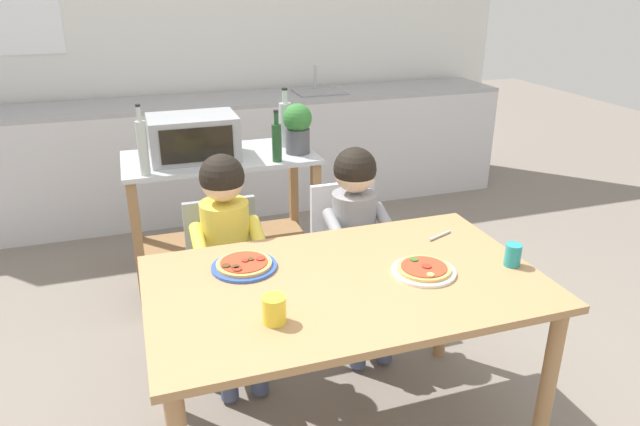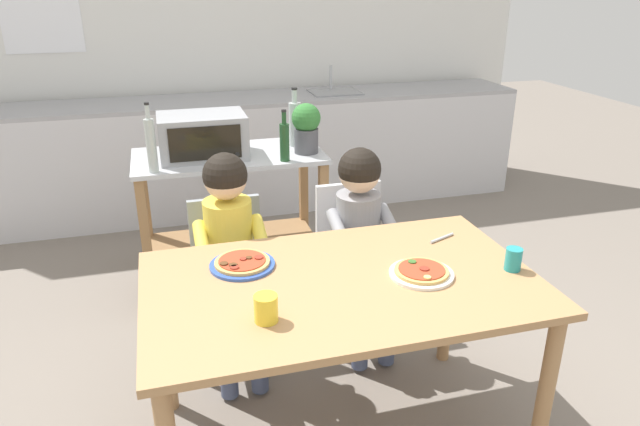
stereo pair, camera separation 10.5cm
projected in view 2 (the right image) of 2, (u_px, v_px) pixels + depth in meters
The scene contains 19 objects.
ground_plane at pixel (279, 293), 3.54m from camera, with size 12.38×12.38×0.00m, color slate.
back_wall_tiled at pixel (225, 34), 4.73m from camera, with size 5.15×0.13×2.70m.
kitchen_counter at pixel (239, 153), 4.71m from camera, with size 4.64×0.60×1.10m.
kitchen_island_cart at pixel (232, 201), 3.40m from camera, with size 1.07×0.55×0.86m.
toaster_oven at pixel (203, 136), 3.20m from camera, with size 0.47×0.33×0.24m.
bottle_tall_green_wine at pixel (295, 123), 3.40m from camera, with size 0.07×0.07×0.34m.
bottle_clear_vinegar at pixel (151, 144), 2.94m from camera, with size 0.05×0.05×0.36m.
bottle_dark_olive_oil at pixel (285, 141), 3.13m from camera, with size 0.05×0.05×0.28m.
potted_herb_plant at pixel (306, 126), 3.26m from camera, with size 0.16×0.16×0.28m.
dining_table at pixel (341, 302), 2.19m from camera, with size 1.46×0.88×0.75m.
dining_chair_left at pixel (230, 271), 2.79m from camera, with size 0.36×0.36×0.81m.
dining_chair_right at pixel (353, 252), 2.99m from camera, with size 0.36×0.36×0.81m.
child_in_yellow_shirt at pixel (231, 240), 2.61m from camera, with size 0.32×0.42×1.07m.
child_in_grey_shirt at pixel (362, 224), 2.80m from camera, with size 0.32×0.42×1.03m.
pizza_plate_blue_rimmed at pixel (242, 263), 2.25m from camera, with size 0.25×0.25×0.03m.
pizza_plate_white at pixel (421, 272), 2.18m from camera, with size 0.24×0.24×0.03m.
drinking_cup_yellow at pixel (266, 308), 1.88m from camera, with size 0.08×0.08×0.09m, color yellow.
drinking_cup_teal at pixel (513, 259), 2.21m from camera, with size 0.06×0.06×0.09m, color teal.
serving_spoon at pixel (442, 238), 2.48m from camera, with size 0.01×0.01×0.14m, color #B7BABF.
Camera 2 is at (-0.59, -1.80, 1.81)m, focal length 32.55 mm.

